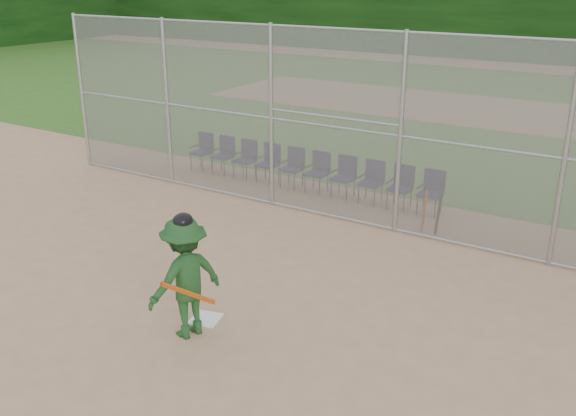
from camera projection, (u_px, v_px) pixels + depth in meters
The scene contains 17 objects.
ground at pixel (200, 326), 9.63m from camera, with size 100.00×100.00×0.00m, color tan.
grass_strip at pixel (509, 113), 23.91m from camera, with size 100.00×100.00×0.00m, color #315E1C.
dirt_patch_far at pixel (509, 113), 23.91m from camera, with size 24.00×24.00×0.00m, color tan.
backstop_fence at pixel (354, 126), 12.88m from camera, with size 16.09×0.09×4.00m.
home_plate at pixel (206, 319), 9.80m from camera, with size 0.43×0.43×0.02m, color white.
batter_at_plate at pixel (185, 277), 9.11m from camera, with size 1.11×1.40×1.90m.
spare_bats at pixel (431, 212), 12.95m from camera, with size 0.36×0.25×0.85m.
chair_0 at pixel (201, 152), 17.04m from camera, with size 0.54×0.52×0.96m, color #10103C, non-canonical shape.
chair_1 at pixel (222, 156), 16.69m from camera, with size 0.54×0.52×0.96m, color #10103C, non-canonical shape.
chair_2 at pixel (244, 160), 16.34m from camera, with size 0.54×0.52×0.96m, color #10103C, non-canonical shape.
chair_3 at pixel (267, 164), 15.98m from camera, with size 0.54×0.52×0.96m, color #10103C, non-canonical shape.
chair_4 at pixel (291, 168), 15.63m from camera, with size 0.54×0.52×0.96m, color #10103C, non-canonical shape.
chair_5 at pixel (317, 173), 15.28m from camera, with size 0.54×0.52×0.96m, color #10103C, non-canonical shape.
chair_6 at pixel (343, 178), 14.92m from camera, with size 0.54×0.52×0.96m, color #10103C, non-canonical shape.
chair_7 at pixel (371, 183), 14.57m from camera, with size 0.54×0.52×0.96m, color #10103C, non-canonical shape.
chair_8 at pixel (400, 188), 14.22m from camera, with size 0.54×0.52×0.96m, color #10103C, non-canonical shape.
chair_9 at pixel (430, 193), 13.86m from camera, with size 0.54×0.52×0.96m, color #10103C, non-canonical shape.
Camera 1 is at (5.60, -6.41, 5.01)m, focal length 40.00 mm.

